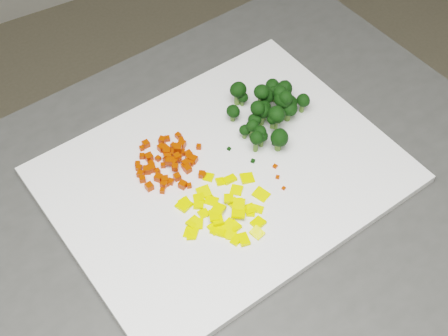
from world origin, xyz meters
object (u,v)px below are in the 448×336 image
pepper_pile (225,206)px  broccoli_pile (269,109)px  cutting_board (224,175)px  carrot_pile (170,157)px

pepper_pile → broccoli_pile: bearing=38.4°
cutting_board → pepper_pile: (-0.03, -0.06, 0.02)m
carrot_pile → pepper_pile: bearing=-74.8°
carrot_pile → cutting_board: bearing=-40.6°
carrot_pile → pepper_pile: 0.12m
cutting_board → pepper_pile: size_ratio=3.88×
cutting_board → pepper_pile: bearing=-117.9°
cutting_board → broccoli_pile: 0.13m
cutting_board → carrot_pile: carrot_pile is taller
broccoli_pile → carrot_pile: bearing=179.8°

